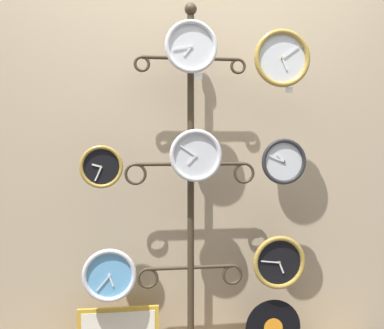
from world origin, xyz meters
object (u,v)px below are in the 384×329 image
at_px(clock_top_center, 191,47).
at_px(clock_middle_center, 196,156).
at_px(clock_middle_left, 101,167).
at_px(clock_middle_right, 284,162).
at_px(display_stand, 191,261).
at_px(clock_bottom_right, 279,262).
at_px(clock_top_right, 282,58).
at_px(clock_bottom_left, 109,275).
at_px(vinyl_record, 273,328).

relative_size(clock_top_center, clock_middle_center, 0.99).
bearing_deg(clock_top_center, clock_middle_center, 13.04).
distance_m(clock_middle_left, clock_middle_right, 0.95).
bearing_deg(display_stand, clock_top_center, -96.51).
height_order(clock_top_center, clock_bottom_right, clock_top_center).
xyz_separation_m(display_stand, clock_top_right, (0.47, -0.11, 1.08)).
bearing_deg(clock_middle_right, clock_bottom_left, 179.75).
bearing_deg(clock_middle_right, clock_middle_left, -179.06).
xyz_separation_m(clock_bottom_left, vinyl_record, (0.87, 0.01, -0.33)).
xyz_separation_m(clock_top_center, vinyl_record, (0.45, 0.02, -1.50)).
height_order(display_stand, clock_bottom_left, display_stand).
bearing_deg(vinyl_record, clock_middle_left, -177.81).
xyz_separation_m(display_stand, clock_middle_center, (0.01, -0.08, 0.57)).
relative_size(clock_bottom_left, vinyl_record, 0.90).
xyz_separation_m(clock_bottom_left, clock_bottom_right, (0.90, -0.01, 0.04)).
height_order(display_stand, clock_middle_left, display_stand).
height_order(display_stand, vinyl_record, display_stand).
bearing_deg(clock_top_center, clock_bottom_left, 179.44).
xyz_separation_m(clock_middle_left, vinyl_record, (0.91, 0.03, -0.89)).
distance_m(clock_middle_center, vinyl_record, 1.03).
bearing_deg(clock_top_right, clock_middle_center, 176.98).
bearing_deg(vinyl_record, clock_bottom_right, -49.01).
height_order(clock_middle_center, clock_bottom_right, clock_middle_center).
distance_m(clock_middle_right, vinyl_record, 0.91).
bearing_deg(clock_top_center, vinyl_record, 2.41).
relative_size(display_stand, clock_bottom_right, 6.78).
bearing_deg(clock_middle_center, display_stand, 99.99).
bearing_deg(clock_middle_center, clock_bottom_left, -179.78).
bearing_deg(clock_middle_right, display_stand, 169.59).
bearing_deg(clock_middle_right, clock_top_right, -138.70).
distance_m(clock_top_right, clock_middle_right, 0.54).
relative_size(clock_top_right, clock_middle_center, 1.10).
distance_m(clock_top_center, clock_middle_center, 0.56).
bearing_deg(clock_bottom_right, clock_middle_right, 13.19).
height_order(clock_top_center, clock_bottom_left, clock_top_center).
distance_m(clock_top_right, clock_middle_center, 0.68).
bearing_deg(vinyl_record, display_stand, 170.99).
bearing_deg(vinyl_record, clock_top_right, -58.78).
relative_size(clock_top_right, clock_middle_left, 1.40).
bearing_deg(display_stand, clock_middle_left, -167.27).
bearing_deg(clock_bottom_left, clock_top_center, -0.56).
bearing_deg(clock_middle_right, clock_bottom_right, -166.81).
bearing_deg(clock_middle_left, clock_bottom_left, 30.41).
relative_size(display_stand, clock_middle_right, 7.98).
relative_size(clock_middle_left, clock_middle_right, 0.88).
xyz_separation_m(display_stand, clock_bottom_right, (0.46, -0.09, 0.00)).
height_order(display_stand, clock_bottom_right, display_stand).
relative_size(clock_middle_left, clock_middle_center, 0.79).
height_order(display_stand, clock_top_right, display_stand).
bearing_deg(vinyl_record, clock_top_center, -177.59).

